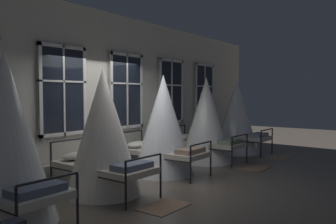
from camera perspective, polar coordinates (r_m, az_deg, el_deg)
The scene contains 11 objects.
ground at distance 7.16m, azimuth -4.05°, elevation -11.44°, with size 26.81×26.81×0.00m, color brown.
back_wall_with_windows at distance 7.88m, azimuth -11.69°, elevation 3.04°, with size 14.41×0.10×3.60m, color beige.
window_bank at distance 7.82m, azimuth -11.05°, elevation -2.27°, with size 10.16×0.10×2.66m.
cot_second at distance 5.30m, azimuth -24.62°, elevation -4.08°, with size 1.37×1.96×2.38m.
cot_third at distance 6.38m, azimuth -10.36°, elevation -3.33°, with size 1.37×1.97×2.24m.
cot_fourth at distance 7.84m, azimuth -0.76°, elevation -2.27°, with size 1.37×1.97×2.20m.
cot_fifth at distance 9.31m, azimuth 6.13°, elevation -1.42°, with size 1.37×1.96×2.21m.
cot_sixth at distance 10.89m, azimuth 10.92°, elevation -0.87°, with size 1.37×1.96×2.20m.
rug_third at distance 5.76m, azimuth -0.73°, elevation -14.94°, with size 0.80×0.56×0.01m, color brown.
rug_fifth at distance 8.84m, azimuth 13.64°, elevation -8.70°, with size 0.80×0.56×0.01m, color brown.
rug_sixth at distance 10.51m, azimuth 17.43°, elevation -6.90°, with size 0.80×0.56×0.01m, color #8E7A5B.
Camera 1 is at (-5.30, -4.47, 1.77)m, focal length 37.96 mm.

